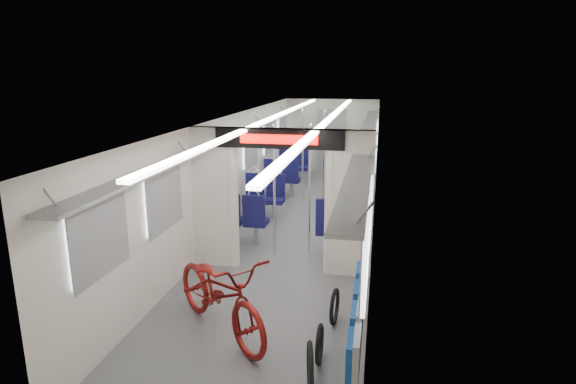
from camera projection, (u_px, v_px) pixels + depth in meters
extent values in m
plane|color=#515456|center=(301.00, 230.00, 9.81)|extent=(12.00, 12.00, 0.00)
cube|color=silver|center=(231.00, 172.00, 9.79)|extent=(0.02, 12.00, 2.30)
cube|color=silver|center=(375.00, 178.00, 9.27)|extent=(0.02, 12.00, 2.30)
cube|color=silver|center=(331.00, 136.00, 15.24)|extent=(2.90, 0.02, 2.30)
cube|color=silver|center=(179.00, 331.00, 3.82)|extent=(2.90, 0.02, 2.30)
cube|color=silver|center=(301.00, 116.00, 9.25)|extent=(2.90, 12.00, 0.02)
cube|color=white|center=(273.00, 118.00, 9.36)|extent=(0.12, 11.40, 0.04)
cube|color=white|center=(330.00, 119.00, 9.16)|extent=(0.12, 11.40, 0.04)
cube|color=silver|center=(213.00, 206.00, 7.87)|extent=(0.65, 0.18, 2.00)
cube|color=silver|center=(352.00, 214.00, 7.46)|extent=(0.65, 0.18, 2.00)
cube|color=silver|center=(280.00, 138.00, 7.38)|extent=(2.90, 0.18, 0.30)
cylinder|color=silver|center=(232.00, 207.00, 7.81)|extent=(0.20, 0.20, 2.00)
cylinder|color=silver|center=(331.00, 213.00, 7.52)|extent=(0.20, 0.20, 2.00)
cube|color=black|center=(279.00, 139.00, 7.28)|extent=(2.00, 0.03, 0.30)
cube|color=#FF0C07|center=(279.00, 139.00, 7.25)|extent=(1.20, 0.02, 0.14)
cube|color=silver|center=(98.00, 239.00, 5.16)|extent=(0.04, 1.00, 0.75)
cube|color=silver|center=(366.00, 258.00, 4.64)|extent=(0.04, 1.00, 0.75)
cube|color=silver|center=(163.00, 201.00, 6.68)|extent=(0.04, 1.00, 0.75)
cube|color=silver|center=(370.00, 212.00, 6.16)|extent=(0.04, 1.00, 0.75)
cube|color=silver|center=(224.00, 165.00, 9.25)|extent=(0.04, 1.00, 0.75)
cube|color=silver|center=(374.00, 170.00, 8.73)|extent=(0.04, 1.00, 0.75)
cube|color=silver|center=(250.00, 149.00, 11.06)|extent=(0.04, 1.00, 0.75)
cube|color=silver|center=(375.00, 153.00, 10.54)|extent=(0.04, 1.00, 0.75)
cube|color=silver|center=(269.00, 138.00, 12.87)|extent=(0.04, 1.00, 0.75)
cube|color=silver|center=(376.00, 141.00, 12.35)|extent=(0.04, 1.00, 0.75)
cube|color=silver|center=(282.00, 130.00, 14.58)|extent=(0.04, 1.00, 0.75)
cube|color=silver|center=(377.00, 132.00, 14.07)|extent=(0.04, 1.00, 0.75)
cube|color=gray|center=(143.00, 174.00, 5.76)|extent=(0.30, 3.60, 0.04)
cube|color=gray|center=(357.00, 183.00, 5.29)|extent=(0.30, 3.60, 0.04)
cube|color=gray|center=(262.00, 123.00, 11.47)|extent=(0.30, 7.60, 0.04)
cube|color=gray|center=(370.00, 125.00, 11.01)|extent=(0.30, 7.60, 0.04)
cube|color=gray|center=(331.00, 141.00, 15.22)|extent=(0.90, 0.05, 2.00)
imported|color=maroon|center=(220.00, 293.00, 5.84)|extent=(1.97, 1.89, 1.07)
cube|color=gray|center=(356.00, 359.00, 4.43)|extent=(0.06, 0.44, 0.50)
cube|color=navy|center=(350.00, 358.00, 4.44)|extent=(0.06, 0.41, 0.43)
cube|color=gray|center=(359.00, 328.00, 4.95)|extent=(0.06, 0.44, 0.50)
cube|color=navy|center=(353.00, 328.00, 4.96)|extent=(0.06, 0.41, 0.43)
cube|color=gray|center=(361.00, 304.00, 5.47)|extent=(0.06, 0.44, 0.50)
cube|color=navy|center=(356.00, 303.00, 5.49)|extent=(0.06, 0.41, 0.43)
cube|color=gray|center=(363.00, 283.00, 6.00)|extent=(0.06, 0.44, 0.50)
cube|color=navy|center=(358.00, 283.00, 6.01)|extent=(0.06, 0.41, 0.43)
torus|color=black|center=(310.00, 369.00, 4.85)|extent=(0.15, 0.52, 0.52)
torus|color=black|center=(319.00, 346.00, 5.31)|extent=(0.05, 0.45, 0.45)
torus|color=black|center=(335.00, 308.00, 6.13)|extent=(0.10, 0.48, 0.47)
cube|color=#0F0D3D|center=(256.00, 222.00, 9.00)|extent=(0.42, 0.39, 0.10)
cylinder|color=gray|center=(256.00, 234.00, 9.05)|extent=(0.10, 0.10, 0.35)
cube|color=#0F0D3D|center=(254.00, 209.00, 8.77)|extent=(0.42, 0.07, 0.51)
torus|color=silver|center=(254.00, 195.00, 8.71)|extent=(0.21, 0.03, 0.21)
cube|color=#0F0D3D|center=(274.00, 201.00, 10.50)|extent=(0.42, 0.39, 0.10)
cylinder|color=gray|center=(274.00, 210.00, 10.55)|extent=(0.10, 0.10, 0.35)
cube|color=#0F0D3D|center=(276.00, 185.00, 10.57)|extent=(0.42, 0.07, 0.51)
torus|color=silver|center=(276.00, 174.00, 10.51)|extent=(0.21, 0.03, 0.21)
cube|color=#0F0D3D|center=(232.00, 221.00, 9.08)|extent=(0.42, 0.39, 0.10)
cylinder|color=gray|center=(232.00, 232.00, 9.14)|extent=(0.10, 0.10, 0.35)
cube|color=#0F0D3D|center=(229.00, 208.00, 8.86)|extent=(0.42, 0.07, 0.51)
torus|color=silver|center=(229.00, 194.00, 8.80)|extent=(0.21, 0.03, 0.21)
cube|color=#0F0D3D|center=(253.00, 200.00, 10.58)|extent=(0.42, 0.39, 0.10)
cylinder|color=gray|center=(254.00, 209.00, 10.64)|extent=(0.10, 0.10, 0.35)
cube|color=#0F0D3D|center=(255.00, 184.00, 10.66)|extent=(0.42, 0.07, 0.51)
torus|color=silver|center=(255.00, 173.00, 10.60)|extent=(0.21, 0.03, 0.21)
cube|color=#0F0D3D|center=(330.00, 230.00, 8.56)|extent=(0.46, 0.43, 0.10)
cylinder|color=gray|center=(329.00, 242.00, 8.61)|extent=(0.10, 0.10, 0.35)
cube|color=#0F0D3D|center=(329.00, 215.00, 8.31)|extent=(0.46, 0.08, 0.56)
torus|color=silver|center=(329.00, 200.00, 8.24)|extent=(0.23, 0.03, 0.23)
cube|color=#0F0D3D|center=(338.00, 204.00, 10.20)|extent=(0.46, 0.43, 0.10)
cylinder|color=gray|center=(338.00, 215.00, 10.26)|extent=(0.10, 0.10, 0.35)
cube|color=#0F0D3D|center=(339.00, 187.00, 10.29)|extent=(0.46, 0.08, 0.56)
torus|color=silver|center=(340.00, 175.00, 10.22)|extent=(0.23, 0.03, 0.23)
cube|color=#0F0D3D|center=(356.00, 232.00, 8.47)|extent=(0.46, 0.43, 0.10)
cylinder|color=gray|center=(356.00, 244.00, 8.53)|extent=(0.10, 0.10, 0.35)
cube|color=#0F0D3D|center=(356.00, 217.00, 8.22)|extent=(0.46, 0.08, 0.56)
torus|color=silver|center=(357.00, 201.00, 8.16)|extent=(0.23, 0.03, 0.23)
cube|color=#0F0D3D|center=(360.00, 206.00, 10.12)|extent=(0.46, 0.43, 0.10)
cylinder|color=gray|center=(360.00, 216.00, 10.17)|extent=(0.10, 0.10, 0.35)
cube|color=#0F0D3D|center=(361.00, 188.00, 10.20)|extent=(0.46, 0.08, 0.56)
torus|color=silver|center=(362.00, 176.00, 10.13)|extent=(0.23, 0.03, 0.23)
cube|color=#0F0D3D|center=(291.00, 180.00, 12.46)|extent=(0.42, 0.39, 0.10)
cylinder|color=gray|center=(291.00, 189.00, 12.51)|extent=(0.10, 0.10, 0.35)
cube|color=#0F0D3D|center=(290.00, 170.00, 12.23)|extent=(0.42, 0.07, 0.52)
torus|color=silver|center=(290.00, 160.00, 12.17)|extent=(0.22, 0.03, 0.22)
cube|color=#0F0D3D|center=(301.00, 168.00, 13.98)|extent=(0.42, 0.39, 0.10)
cylinder|color=gray|center=(301.00, 176.00, 14.03)|extent=(0.10, 0.10, 0.35)
cube|color=#0F0D3D|center=(302.00, 157.00, 14.05)|extent=(0.42, 0.07, 0.52)
torus|color=silver|center=(302.00, 148.00, 13.99)|extent=(0.22, 0.03, 0.22)
cube|color=#0F0D3D|center=(274.00, 179.00, 12.54)|extent=(0.42, 0.39, 0.10)
cylinder|color=gray|center=(274.00, 188.00, 12.60)|extent=(0.10, 0.10, 0.35)
cube|color=#0F0D3D|center=(272.00, 169.00, 12.32)|extent=(0.42, 0.07, 0.52)
torus|color=silver|center=(272.00, 159.00, 12.25)|extent=(0.22, 0.03, 0.22)
cube|color=#0F0D3D|center=(285.00, 168.00, 14.06)|extent=(0.42, 0.39, 0.10)
cylinder|color=gray|center=(285.00, 175.00, 14.12)|extent=(0.10, 0.10, 0.35)
cube|color=#0F0D3D|center=(286.00, 156.00, 14.14)|extent=(0.42, 0.07, 0.52)
torus|color=silver|center=(286.00, 148.00, 14.08)|extent=(0.22, 0.03, 0.22)
cube|color=#0F0D3D|center=(346.00, 182.00, 12.30)|extent=(0.48, 0.45, 0.10)
cylinder|color=gray|center=(345.00, 190.00, 12.35)|extent=(0.10, 0.10, 0.35)
cube|color=#0F0D3D|center=(346.00, 170.00, 12.04)|extent=(0.48, 0.08, 0.58)
torus|color=silver|center=(346.00, 158.00, 11.97)|extent=(0.24, 0.03, 0.24)
cube|color=#0F0D3D|center=(350.00, 168.00, 14.01)|extent=(0.48, 0.45, 0.10)
cylinder|color=gray|center=(350.00, 176.00, 14.07)|extent=(0.10, 0.10, 0.35)
cube|color=#0F0D3D|center=(351.00, 155.00, 14.10)|extent=(0.48, 0.08, 0.58)
torus|color=silver|center=(351.00, 146.00, 14.03)|extent=(0.24, 0.03, 0.24)
cube|color=#0F0D3D|center=(364.00, 182.00, 12.21)|extent=(0.48, 0.45, 0.10)
cylinder|color=gray|center=(364.00, 191.00, 12.27)|extent=(0.10, 0.10, 0.35)
cube|color=#0F0D3D|center=(364.00, 171.00, 11.96)|extent=(0.48, 0.08, 0.58)
torus|color=silver|center=(365.00, 159.00, 11.88)|extent=(0.24, 0.03, 0.24)
cube|color=#0F0D3D|center=(366.00, 169.00, 13.93)|extent=(0.48, 0.45, 0.10)
cylinder|color=gray|center=(366.00, 176.00, 13.98)|extent=(0.10, 0.10, 0.35)
cube|color=#0F0D3D|center=(367.00, 156.00, 14.01)|extent=(0.48, 0.08, 0.58)
torus|color=silver|center=(368.00, 146.00, 13.94)|extent=(0.24, 0.03, 0.24)
cylinder|color=silver|center=(274.00, 191.00, 8.22)|extent=(0.04, 0.04, 2.30)
cylinder|color=silver|center=(309.00, 190.00, 8.33)|extent=(0.04, 0.04, 2.30)
cylinder|color=silver|center=(303.00, 158.00, 11.42)|extent=(0.05, 0.05, 2.30)
cylinder|color=silver|center=(324.00, 160.00, 11.05)|extent=(0.04, 0.04, 2.30)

